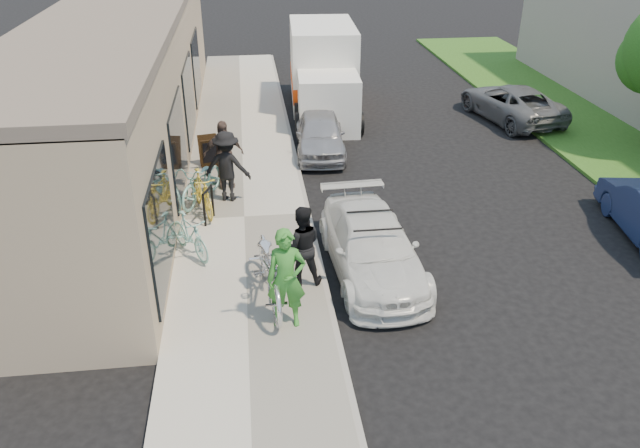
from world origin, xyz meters
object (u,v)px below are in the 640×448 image
sandwich_board (209,152)px  far_car_gray (511,103)px  tandem_bike (270,268)px  bystander_a (227,166)px  man_standing (301,246)px  moving_truck (323,74)px  woman_rider (286,279)px  cruiser_bike_b (202,181)px  bike_rack (208,202)px  sedan_silver (320,134)px  cruiser_bike_c (202,193)px  bystander_b (223,154)px  sedan_white (372,247)px  cruiser_bike_a (190,235)px

sandwich_board → far_car_gray: size_ratio=0.20×
sandwich_board → tandem_bike: size_ratio=0.34×
sandwich_board → bystander_a: 2.32m
sandwich_board → bystander_a: bystander_a is taller
man_standing → bystander_a: size_ratio=0.93×
moving_truck → woman_rider: moving_truck is taller
cruiser_bike_b → bystander_a: (0.65, -0.01, 0.38)m
moving_truck → tandem_bike: (-2.54, -12.12, -0.47)m
bike_rack → tandem_bike: tandem_bike is taller
man_standing → bystander_a: 4.28m
sedan_silver → far_car_gray: size_ratio=0.81×
moving_truck → woman_rider: size_ratio=3.23×
sedan_silver → cruiser_bike_c: 5.13m
moving_truck → man_standing: 11.79m
tandem_bike → bystander_b: bystander_b is taller
moving_truck → bystander_a: moving_truck is taller
sandwich_board → sedan_white: 6.77m
sandwich_board → cruiser_bike_a: cruiser_bike_a is taller
moving_truck → woman_rider: (-2.29, -12.94, -0.21)m
cruiser_bike_b → moving_truck: bearing=87.3°
cruiser_bike_a → cruiser_bike_b: (0.13, 2.67, 0.06)m
bystander_a → far_car_gray: bearing=-133.2°
bike_rack → man_standing: 3.47m
bike_rack → cruiser_bike_a: (-0.33, -1.51, -0.04)m
far_car_gray → bike_rack: bearing=22.7°
sedan_white → sandwich_board: bearing=118.3°
sedan_silver → bystander_b: 3.76m
bike_rack → cruiser_bike_b: cruiser_bike_b is taller
bike_rack → man_standing: (1.92, -2.87, 0.33)m
far_car_gray → tandem_bike: tandem_bike is taller
cruiser_bike_a → bystander_b: bearing=47.3°
sandwich_board → bystander_b: (0.44, -1.40, 0.45)m
sedan_white → cruiser_bike_c: size_ratio=2.52×
woman_rider → bystander_a: 5.44m
tandem_bike → cruiser_bike_c: size_ratio=1.52×
moving_truck → cruiser_bike_c: (-3.97, -8.26, -0.64)m
tandem_bike → woman_rider: (0.25, -0.82, 0.27)m
bike_rack → sedan_white: 4.19m
sedan_silver → tandem_bike: 8.00m
cruiser_bike_a → cruiser_bike_b: 2.67m
sedan_white → tandem_bike: bearing=-159.3°
moving_truck → woman_rider: 13.14m
bike_rack → cruiser_bike_c: 0.52m
bike_rack → cruiser_bike_a: size_ratio=0.54×
moving_truck → cruiser_bike_b: bearing=-114.5°
sedan_white → far_car_gray: 11.41m
sedan_white → man_standing: 1.59m
bystander_a → sedan_silver: bearing=-113.0°
cruiser_bike_b → cruiser_bike_c: (0.04, -0.66, -0.01)m
far_car_gray → bystander_b: bearing=15.2°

